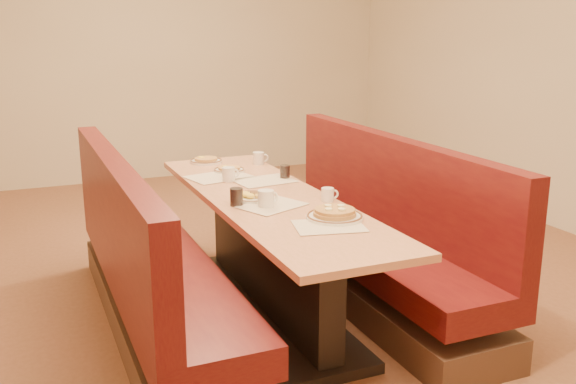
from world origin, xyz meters
name	(u,v)px	position (x,y,z in m)	size (l,w,h in m)	color
ground	(269,311)	(0.00, 0.00, 0.00)	(8.00, 8.00, 0.00)	#9E6647
diner_table	(268,255)	(0.00, 0.00, 0.37)	(0.70, 2.50, 0.75)	black
booth_left	(149,275)	(-0.73, 0.00, 0.36)	(0.55, 2.50, 1.05)	#4C3326
booth_right	(371,242)	(0.73, 0.00, 0.36)	(0.55, 2.50, 1.05)	#4C3326
placemat_near_left	(272,205)	(-0.06, -0.22, 0.75)	(0.35, 0.26, 0.00)	beige
placemat_near_right	(329,226)	(0.07, -0.69, 0.75)	(0.35, 0.26, 0.00)	beige
placemat_far_left	(219,177)	(-0.12, 0.60, 0.75)	(0.40, 0.30, 0.00)	beige
placemat_far_right	(264,181)	(0.12, 0.37, 0.75)	(0.37, 0.28, 0.00)	beige
pancake_plate	(335,215)	(0.15, -0.58, 0.77)	(0.30, 0.30, 0.07)	white
eggs_plate	(252,196)	(-0.11, -0.02, 0.77)	(0.26, 0.26, 0.05)	white
extra_plate_mid	(229,170)	(0.00, 0.74, 0.77)	(0.22, 0.22, 0.04)	white
extra_plate_far	(206,161)	(-0.07, 1.10, 0.77)	(0.24, 0.24, 0.05)	white
coffee_mug_a	(328,194)	(0.28, -0.24, 0.79)	(0.10, 0.07, 0.08)	white
coffee_mug_b	(266,198)	(-0.09, -0.22, 0.80)	(0.13, 0.09, 0.10)	white
coffee_mug_c	(259,158)	(0.28, 0.90, 0.80)	(0.12, 0.08, 0.09)	white
coffee_mug_d	(229,174)	(-0.09, 0.47, 0.80)	(0.12, 0.09, 0.09)	white
soda_tumbler_near	(236,197)	(-0.24, -0.12, 0.80)	(0.07, 0.07, 0.10)	black
soda_tumbler_mid	(285,172)	(0.28, 0.39, 0.79)	(0.07, 0.07, 0.09)	black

